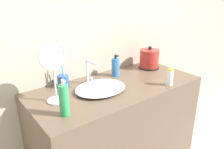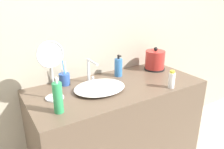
% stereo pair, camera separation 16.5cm
% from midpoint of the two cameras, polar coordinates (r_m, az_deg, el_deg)
% --- Properties ---
extents(wall_back, '(6.00, 0.04, 2.60)m').
position_cam_midpoint_polar(wall_back, '(1.87, -7.99, 14.45)').
color(wall_back, '#ADA38E').
rests_on(wall_back, ground_plane).
extents(vanity_counter, '(1.37, 0.63, 0.81)m').
position_cam_midpoint_polar(vanity_counter, '(1.91, -1.39, -14.06)').
color(vanity_counter, brown).
rests_on(vanity_counter, ground_plane).
extents(sink_basin, '(0.39, 0.32, 0.04)m').
position_cam_midpoint_polar(sink_basin, '(1.62, -5.94, -3.56)').
color(sink_basin, white).
rests_on(sink_basin, vanity_counter).
extents(faucet, '(0.06, 0.16, 0.20)m').
position_cam_midpoint_polar(faucet, '(1.72, -8.74, 1.08)').
color(faucet, silver).
rests_on(faucet, vanity_counter).
extents(electric_kettle, '(0.19, 0.19, 0.21)m').
position_cam_midpoint_polar(electric_kettle, '(2.10, 7.50, 3.88)').
color(electric_kettle, black).
rests_on(electric_kettle, vanity_counter).
extents(toothbrush_cup, '(0.08, 0.08, 0.21)m').
position_cam_midpoint_polar(toothbrush_cup, '(1.73, -15.34, -1.65)').
color(toothbrush_cup, '#2D519E').
rests_on(toothbrush_cup, vanity_counter).
extents(lotion_bottle, '(0.07, 0.07, 0.19)m').
position_cam_midpoint_polar(lotion_bottle, '(1.88, -1.60, 1.91)').
color(lotion_bottle, '#3370B7').
rests_on(lotion_bottle, vanity_counter).
extents(shampoo_bottle, '(0.05, 0.05, 0.14)m').
position_cam_midpoint_polar(shampoo_bottle, '(1.73, 12.29, -0.78)').
color(shampoo_bottle, white).
rests_on(shampoo_bottle, vanity_counter).
extents(mouthwash_bottle, '(0.06, 0.06, 0.23)m').
position_cam_midpoint_polar(mouthwash_bottle, '(1.32, -15.99, -6.54)').
color(mouthwash_bottle, '#2D9956').
rests_on(mouthwash_bottle, vanity_counter).
extents(vanity_mirror, '(0.18, 0.13, 0.40)m').
position_cam_midpoint_polar(vanity_mirror, '(1.45, -18.23, 1.41)').
color(vanity_mirror, silver).
rests_on(vanity_mirror, vanity_counter).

